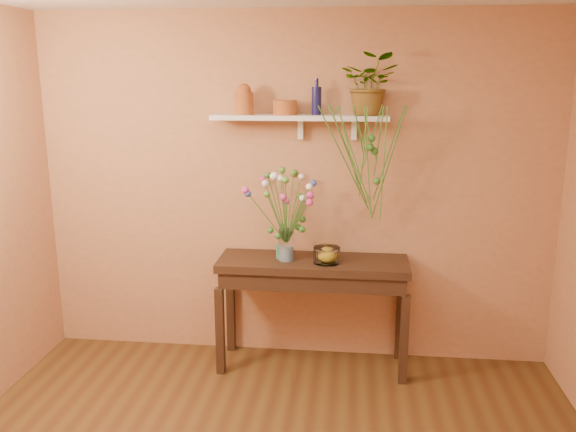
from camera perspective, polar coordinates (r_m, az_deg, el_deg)
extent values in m
cube|color=tan|center=(4.59, 0.61, 2.51)|extent=(4.00, 0.04, 2.70)
cube|color=#321F13|center=(4.47, 2.43, -4.62)|extent=(1.43, 0.46, 0.06)
cube|color=#321F13|center=(4.50, 2.42, -5.73)|extent=(1.37, 0.42, 0.12)
cube|color=#321F13|center=(4.56, -6.58, -11.00)|extent=(0.06, 0.06, 0.68)
cube|color=#321F13|center=(4.47, 11.14, -11.66)|extent=(0.06, 0.06, 0.68)
cube|color=#321F13|center=(4.91, -5.55, -9.11)|extent=(0.06, 0.06, 0.68)
cube|color=#321F13|center=(4.84, 10.76, -9.67)|extent=(0.06, 0.06, 0.68)
cube|color=white|center=(4.38, 1.12, 9.51)|extent=(1.30, 0.24, 0.04)
cube|color=white|center=(4.49, 1.23, 8.41)|extent=(0.04, 0.05, 0.15)
cube|color=white|center=(4.47, 6.40, 8.31)|extent=(0.04, 0.05, 0.15)
cylinder|color=#9E501F|center=(4.41, -4.26, 10.78)|extent=(0.17, 0.17, 0.16)
sphere|color=#9E501F|center=(4.41, -4.29, 11.97)|extent=(0.11, 0.11, 0.11)
cylinder|color=#9E501F|center=(4.38, -0.30, 10.43)|extent=(0.22, 0.22, 0.11)
cylinder|color=#131341|center=(4.39, 2.77, 11.05)|extent=(0.09, 0.09, 0.20)
cylinder|color=#131341|center=(4.39, 2.79, 12.76)|extent=(0.03, 0.03, 0.06)
imported|color=#316A22|center=(4.38, 7.96, 12.51)|extent=(0.44, 0.40, 0.44)
cylinder|color=#316A22|center=(4.24, 5.47, 5.44)|extent=(0.38, 0.24, 0.77)
cylinder|color=#43842C|center=(4.26, 8.77, 7.08)|extent=(0.05, 0.20, 0.52)
cylinder|color=#43842C|center=(4.25, 9.21, 4.80)|extent=(0.02, 0.18, 0.85)
cylinder|color=#316A22|center=(4.26, 5.92, 5.73)|extent=(0.29, 0.27, 0.73)
cylinder|color=#43842C|center=(4.26, 7.71, 5.13)|extent=(0.09, 0.23, 0.81)
cylinder|color=#43842C|center=(4.28, 8.13, 7.49)|extent=(0.13, 0.13, 0.47)
cylinder|color=#316A22|center=(4.23, 6.87, 8.13)|extent=(0.09, 0.19, 0.37)
cylinder|color=#43842C|center=(4.26, 5.94, 6.03)|extent=(0.31, 0.12, 0.69)
cylinder|color=#43842C|center=(4.22, 7.29, 6.01)|extent=(0.04, 0.27, 0.67)
cylinder|color=#316A22|center=(4.32, 9.72, 5.03)|extent=(0.22, 0.11, 0.83)
cylinder|color=#43842C|center=(4.20, 5.92, 6.39)|extent=(0.16, 0.27, 0.62)
cylinder|color=#43842C|center=(4.24, 6.47, 5.44)|extent=(0.27, 0.25, 0.77)
cylinder|color=#316A22|center=(4.30, 9.70, 5.96)|extent=(0.20, 0.09, 0.69)
cylinder|color=#43842C|center=(4.29, 6.99, 8.17)|extent=(0.11, 0.07, 0.37)
cylinder|color=#43842C|center=(4.24, 7.95, 7.78)|extent=(0.12, 0.12, 0.42)
sphere|color=#316A22|center=(4.21, 8.08, 7.46)|extent=(0.05, 0.05, 0.05)
sphere|color=#316A22|center=(4.29, 8.56, 3.36)|extent=(0.05, 0.05, 0.05)
sphere|color=#316A22|center=(4.30, 8.36, 6.22)|extent=(0.05, 0.05, 0.05)
sphere|color=#316A22|center=(4.26, 7.92, 6.59)|extent=(0.05, 0.05, 0.05)
cylinder|color=white|center=(4.41, -0.18, -2.81)|extent=(0.11, 0.11, 0.24)
cylinder|color=silver|center=(4.43, -0.18, -3.58)|extent=(0.10, 0.10, 0.11)
cylinder|color=#386B28|center=(4.32, -0.31, -0.38)|extent=(0.02, 0.09, 0.36)
sphere|color=#DF3894|center=(4.24, -0.45, 1.83)|extent=(0.06, 0.06, 0.06)
cylinder|color=#386B28|center=(4.25, -0.21, 0.39)|extent=(0.02, 0.19, 0.50)
sphere|color=#57912F|center=(4.11, -0.24, 3.49)|extent=(0.05, 0.05, 0.05)
cylinder|color=#386B28|center=(4.24, 0.90, 0.06)|extent=(0.18, 0.22, 0.47)
sphere|color=white|center=(4.08, 2.06, 2.82)|extent=(0.05, 0.05, 0.05)
cylinder|color=#386B28|center=(4.29, 0.92, -0.64)|extent=(0.18, 0.15, 0.34)
sphere|color=#DF3894|center=(4.17, 2.08, 1.33)|extent=(0.05, 0.05, 0.05)
cylinder|color=#386B28|center=(4.33, 0.61, -0.43)|extent=(0.13, 0.06, 0.35)
sphere|color=white|center=(4.26, 1.42, 1.73)|extent=(0.05, 0.05, 0.05)
cylinder|color=#386B28|center=(4.34, 0.98, -0.28)|extent=(0.18, 0.02, 0.36)
sphere|color=#DF3894|center=(4.29, 2.16, 2.01)|extent=(0.06, 0.06, 0.06)
cylinder|color=#386B28|center=(4.37, 1.13, 0.33)|extent=(0.20, 0.08, 0.44)
sphere|color=#3F50B5|center=(4.36, 2.45, 3.20)|extent=(0.05, 0.05, 0.05)
cylinder|color=#386B28|center=(4.38, 0.50, -0.28)|extent=(0.10, 0.07, 0.34)
sphere|color=#316A22|center=(4.37, 1.18, 1.97)|extent=(0.05, 0.05, 0.05)
cylinder|color=#386B28|center=(4.42, 0.56, 0.67)|extent=(0.10, 0.16, 0.47)
sphere|color=white|center=(4.44, 1.29, 3.83)|extent=(0.05, 0.05, 0.05)
cylinder|color=#386B28|center=(4.47, 0.20, 0.89)|extent=(0.04, 0.28, 0.48)
sphere|color=#57912F|center=(4.56, 0.57, 4.17)|extent=(0.06, 0.06, 0.06)
cylinder|color=#386B28|center=(4.45, -0.14, -0.51)|extent=(0.02, 0.17, 0.28)
sphere|color=#DF3894|center=(4.50, -0.10, 1.44)|extent=(0.04, 0.04, 0.04)
cylinder|color=#386B28|center=(4.41, -0.37, 0.99)|extent=(0.05, 0.14, 0.52)
sphere|color=#57912F|center=(4.42, -0.57, 4.46)|extent=(0.05, 0.05, 0.05)
cylinder|color=#386B28|center=(4.40, -0.46, 0.58)|extent=(0.06, 0.10, 0.47)
sphere|color=white|center=(4.40, -0.74, 3.67)|extent=(0.05, 0.05, 0.05)
cylinder|color=#386B28|center=(4.47, -1.33, 0.58)|extent=(0.20, 0.23, 0.44)
sphere|color=#DF3894|center=(4.54, -2.44, 3.57)|extent=(0.05, 0.05, 0.05)
cylinder|color=#386B28|center=(4.39, -1.19, 0.31)|extent=(0.17, 0.06, 0.43)
sphere|color=white|center=(4.38, -2.21, 3.15)|extent=(0.06, 0.06, 0.06)
cylinder|color=#386B28|center=(4.34, -2.14, -0.02)|extent=(0.30, 0.08, 0.41)
sphere|color=#DF3894|center=(4.29, -4.15, 2.53)|extent=(0.06, 0.06, 0.06)
cylinder|color=#386B28|center=(4.35, -2.02, -0.19)|extent=(0.28, 0.07, 0.38)
sphere|color=#3F50B5|center=(4.30, -3.90, 2.18)|extent=(0.05, 0.05, 0.05)
cylinder|color=#386B28|center=(4.32, -1.06, 0.67)|extent=(0.14, 0.06, 0.51)
sphere|color=#316A22|center=(4.26, -1.98, 3.96)|extent=(0.05, 0.05, 0.05)
cylinder|color=#386B28|center=(4.28, -0.75, 0.59)|extent=(0.08, 0.14, 0.52)
sphere|color=white|center=(4.17, -1.36, 3.86)|extent=(0.06, 0.06, 0.06)
cylinder|color=#386B28|center=(4.26, -1.09, -0.26)|extent=(0.11, 0.21, 0.41)
sphere|color=#57912F|center=(4.13, -2.05, 2.14)|extent=(0.05, 0.05, 0.05)
sphere|color=#316A22|center=(4.43, -0.58, -1.02)|extent=(0.05, 0.05, 0.05)
sphere|color=#316A22|center=(4.31, -0.98, -1.95)|extent=(0.05, 0.05, 0.05)
sphere|color=#316A22|center=(4.42, 1.00, -1.10)|extent=(0.05, 0.05, 0.05)
sphere|color=#316A22|center=(4.31, 1.38, -1.31)|extent=(0.05, 0.05, 0.05)
sphere|color=#316A22|center=(4.41, 1.42, -0.32)|extent=(0.05, 0.05, 0.05)
sphere|color=#316A22|center=(4.34, -1.70, -1.38)|extent=(0.05, 0.05, 0.05)
cylinder|color=white|center=(4.38, 3.76, -3.78)|extent=(0.20, 0.20, 0.12)
cylinder|color=white|center=(4.39, 3.75, -4.44)|extent=(0.19, 0.19, 0.01)
sphere|color=yellow|center=(4.40, 3.82, -3.83)|extent=(0.09, 0.09, 0.09)
cube|color=teal|center=(4.47, -0.77, -3.46)|extent=(0.07, 0.06, 0.11)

